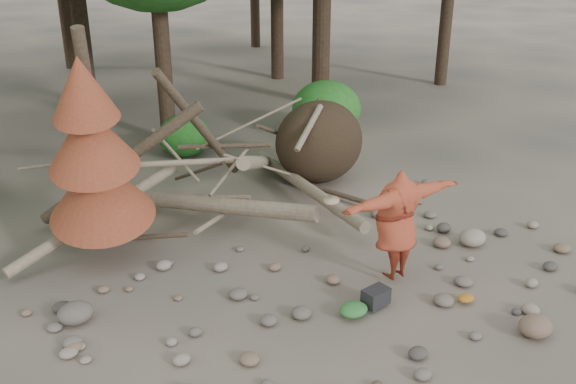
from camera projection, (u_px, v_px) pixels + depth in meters
ground at (354, 290)px, 11.03m from camera, size 120.00×120.00×0.00m
deadfall_pile at (301, 149)px, 14.90m from camera, size 8.55×5.24×3.30m
dead_conifer at (94, 157)px, 11.04m from camera, size 2.06×2.16×4.35m
bush_mid at (184, 136)px, 17.06m from camera, size 1.40×1.40×1.12m
bush_right at (326, 108)px, 18.62m from camera, size 2.00×2.00×1.60m
frisbee_thrower at (397, 224)px, 10.94m from camera, size 2.50×1.13×2.00m
backpack at (376, 300)px, 10.49m from camera, size 0.45×0.31×0.29m
cloth_green at (354, 312)px, 10.25m from camera, size 0.48×0.40×0.18m
cloth_orange at (466, 301)px, 10.63m from camera, size 0.29×0.24×0.11m
boulder_front_right at (536, 326)px, 9.78m from camera, size 0.54×0.48×0.32m
boulder_mid_right at (473, 238)px, 12.49m from camera, size 0.54×0.49×0.32m
boulder_mid_left at (75, 313)px, 10.10m from camera, size 0.56×0.51×0.34m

